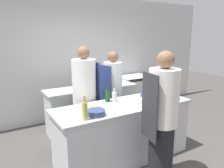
% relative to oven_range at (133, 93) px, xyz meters
% --- Properties ---
extents(ground_plane, '(16.00, 16.00, 0.00)m').
position_rel_oven_range_xyz_m(ground_plane, '(-1.48, -1.75, -0.45)').
color(ground_plane, '#4C4947').
extents(wall_back, '(8.00, 0.06, 2.80)m').
position_rel_oven_range_xyz_m(wall_back, '(-1.48, 0.38, 0.95)').
color(wall_back, silver).
rests_on(wall_back, ground_plane).
extents(prep_counter, '(2.18, 0.76, 0.90)m').
position_rel_oven_range_xyz_m(prep_counter, '(-1.48, -1.75, -0.00)').
color(prep_counter, silver).
rests_on(prep_counter, ground_plane).
extents(pass_counter, '(1.90, 0.55, 0.90)m').
position_rel_oven_range_xyz_m(pass_counter, '(-1.41, -0.48, -0.00)').
color(pass_counter, silver).
rests_on(pass_counter, ground_plane).
extents(oven_range, '(0.82, 0.65, 0.91)m').
position_rel_oven_range_xyz_m(oven_range, '(0.00, 0.00, 0.00)').
color(oven_range, silver).
rests_on(oven_range, ground_plane).
extents(chef_at_prep_near, '(0.43, 0.41, 1.75)m').
position_rel_oven_range_xyz_m(chef_at_prep_near, '(-1.38, -2.47, 0.42)').
color(chef_at_prep_near, black).
rests_on(chef_at_prep_near, ground_plane).
extents(chef_at_stove, '(0.41, 0.39, 1.76)m').
position_rel_oven_range_xyz_m(chef_at_stove, '(-1.85, -1.13, 0.42)').
color(chef_at_stove, black).
rests_on(chef_at_stove, ground_plane).
extents(chef_at_pass_far, '(0.38, 0.36, 1.64)m').
position_rel_oven_range_xyz_m(chef_at_pass_far, '(-1.21, -0.97, 0.37)').
color(chef_at_pass_far, black).
rests_on(chef_at_pass_far, ground_plane).
extents(bottle_olive_oil, '(0.08, 0.08, 0.24)m').
position_rel_oven_range_xyz_m(bottle_olive_oil, '(-1.63, -1.50, 0.54)').
color(bottle_olive_oil, '#19471E').
rests_on(bottle_olive_oil, prep_counter).
extents(bottle_vinegar, '(0.07, 0.07, 0.32)m').
position_rel_oven_range_xyz_m(bottle_vinegar, '(-2.25, -2.02, 0.57)').
color(bottle_vinegar, '#B2A84C').
rests_on(bottle_vinegar, prep_counter).
extents(bottle_wine, '(0.08, 0.08, 0.26)m').
position_rel_oven_range_xyz_m(bottle_wine, '(-0.61, -1.88, 0.55)').
color(bottle_wine, '#5B2319').
rests_on(bottle_wine, prep_counter).
extents(bottle_cooking_oil, '(0.07, 0.07, 0.21)m').
position_rel_oven_range_xyz_m(bottle_cooking_oil, '(-1.53, -1.55, 0.53)').
color(bottle_cooking_oil, silver).
rests_on(bottle_cooking_oil, prep_counter).
extents(bottle_sauce, '(0.08, 0.08, 0.22)m').
position_rel_oven_range_xyz_m(bottle_sauce, '(-0.62, -1.98, 0.53)').
color(bottle_sauce, black).
rests_on(bottle_sauce, prep_counter).
extents(bowl_mixing_large, '(0.24, 0.24, 0.05)m').
position_rel_oven_range_xyz_m(bowl_mixing_large, '(-0.92, -1.63, 0.47)').
color(bowl_mixing_large, navy).
rests_on(bowl_mixing_large, prep_counter).
extents(bowl_prep_small, '(0.25, 0.25, 0.07)m').
position_rel_oven_range_xyz_m(bowl_prep_small, '(-2.06, -1.94, 0.48)').
color(bowl_prep_small, navy).
rests_on(bowl_prep_small, prep_counter).
extents(bowl_ceramic_blue, '(0.27, 0.27, 0.06)m').
position_rel_oven_range_xyz_m(bowl_ceramic_blue, '(-1.12, -1.87, 0.47)').
color(bowl_ceramic_blue, '#B7BABC').
rests_on(bowl_ceramic_blue, prep_counter).
extents(cutting_board, '(0.29, 0.19, 0.01)m').
position_rel_oven_range_xyz_m(cutting_board, '(-2.00, -1.60, 0.45)').
color(cutting_board, tan).
rests_on(cutting_board, prep_counter).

